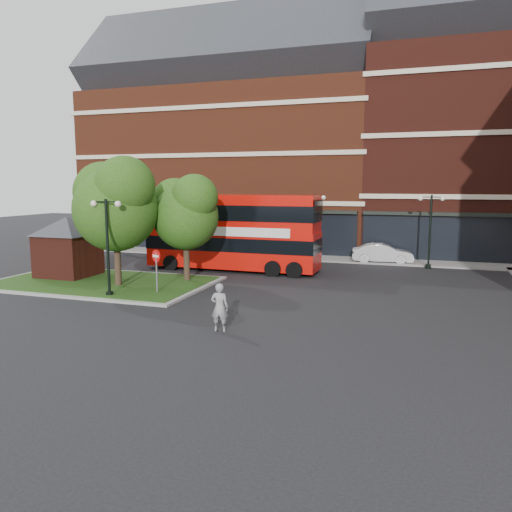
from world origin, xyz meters
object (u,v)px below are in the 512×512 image
(bus, at_px, (232,227))
(woman, at_px, (220,307))
(car_white, at_px, (382,253))
(car_silver, at_px, (221,249))

(bus, distance_m, woman, 14.10)
(woman, relative_size, car_white, 0.45)
(bus, xyz_separation_m, car_white, (9.29, 6.29, -2.17))
(bus, bearing_deg, car_silver, 120.80)
(bus, relative_size, car_white, 2.67)
(bus, bearing_deg, car_white, 34.79)
(woman, xyz_separation_m, car_white, (4.74, 19.50, -0.25))
(woman, distance_m, car_white, 20.07)
(car_silver, relative_size, car_white, 1.00)
(car_silver, bearing_deg, car_white, -78.16)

